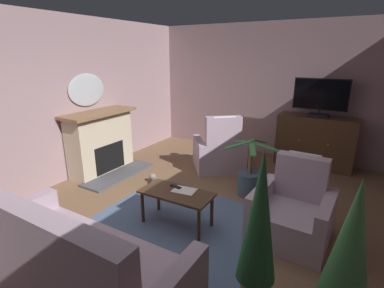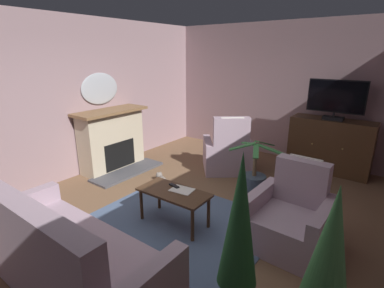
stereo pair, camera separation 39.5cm
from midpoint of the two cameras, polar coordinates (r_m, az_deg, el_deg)
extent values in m
cube|color=brown|center=(4.10, -5.86, -15.57)|extent=(5.62, 7.60, 0.04)
cube|color=gray|center=(6.67, 12.39, 10.24)|extent=(5.62, 0.10, 2.84)
cube|color=gray|center=(5.45, -28.75, 6.99)|extent=(0.10, 7.60, 2.84)
cube|color=slate|center=(4.09, -4.59, -15.15)|extent=(2.34, 1.85, 0.01)
cube|color=#4C4C51|center=(5.72, -16.05, -5.78)|extent=(0.50, 1.45, 0.04)
cube|color=beige|center=(5.84, -19.35, 0.08)|extent=(0.44, 1.25, 1.13)
cube|color=black|center=(5.78, -17.94, -2.51)|extent=(0.10, 0.70, 0.52)
cube|color=olive|center=(5.67, -19.67, 5.73)|extent=(0.56, 1.41, 0.05)
ellipsoid|color=#B2B7BF|center=(5.81, -21.76, 9.81)|extent=(0.06, 0.82, 0.59)
cube|color=#352315|center=(6.38, 20.84, -3.73)|extent=(1.40, 0.42, 0.06)
cube|color=#4C331E|center=(6.23, 21.31, 0.42)|extent=(1.46, 0.48, 1.03)
sphere|color=tan|center=(6.02, 18.49, 0.66)|extent=(0.03, 0.03, 0.03)
sphere|color=tan|center=(5.94, 23.42, -0.10)|extent=(0.03, 0.03, 0.03)
cube|color=black|center=(6.06, 21.79, 5.22)|extent=(0.35, 0.20, 0.06)
cylinder|color=black|center=(6.05, 21.86, 5.87)|extent=(0.04, 0.04, 0.08)
cube|color=black|center=(6.00, 22.23, 9.00)|extent=(0.98, 0.05, 0.59)
cube|color=black|center=(5.97, 22.18, 8.97)|extent=(0.94, 0.01, 0.55)
cube|color=#422B19|center=(3.85, -6.05, -9.62)|extent=(0.97, 0.48, 0.03)
cylinder|color=#422B19|center=(3.89, 0.93, -13.18)|extent=(0.04, 0.04, 0.45)
cylinder|color=#422B19|center=(4.32, -9.26, -10.17)|extent=(0.04, 0.04, 0.45)
cylinder|color=#422B19|center=(3.63, -1.90, -15.69)|extent=(0.04, 0.04, 0.45)
cylinder|color=#422B19|center=(4.08, -12.46, -12.11)|extent=(0.04, 0.04, 0.45)
cube|color=black|center=(3.96, -6.11, -8.36)|extent=(0.18, 0.08, 0.02)
cube|color=silver|center=(3.87, -4.48, -9.10)|extent=(0.33, 0.26, 0.01)
cube|color=#AD93A3|center=(3.29, -23.92, -21.88)|extent=(1.93, 0.91, 0.40)
cube|color=#AD93A3|center=(2.87, -31.11, -16.91)|extent=(1.93, 0.20, 0.61)
cube|color=#AD93A3|center=(4.01, -33.14, -13.87)|extent=(0.15, 0.91, 0.62)
cube|color=#A84C51|center=(2.81, -22.82, -20.95)|extent=(0.36, 0.13, 0.36)
cube|color=#AD93A3|center=(5.80, 3.26, -2.86)|extent=(1.03, 1.07, 0.40)
cube|color=#AD93A3|center=(5.32, 4.04, 1.57)|extent=(0.62, 0.54, 0.72)
cube|color=#AD93A3|center=(5.71, -0.57, -2.11)|extent=(0.63, 0.74, 0.60)
cube|color=#AD93A3|center=(5.85, 7.03, -1.75)|extent=(0.63, 0.74, 0.60)
cube|color=white|center=(5.18, 4.26, 4.12)|extent=(0.33, 0.26, 0.24)
cube|color=#AD93A3|center=(3.82, 15.83, -14.84)|extent=(0.66, 0.88, 0.42)
cube|color=#AD93A3|center=(3.89, 17.94, -6.23)|extent=(0.63, 0.20, 0.56)
cube|color=#AD93A3|center=(3.70, 21.73, -14.76)|extent=(0.16, 0.87, 0.62)
cube|color=#AD93A3|center=(3.87, 10.49, -12.27)|extent=(0.16, 0.87, 0.62)
cube|color=white|center=(3.89, 18.46, -3.40)|extent=(0.39, 0.03, 0.24)
cylinder|color=#3D4C5B|center=(4.79, 8.81, -7.76)|extent=(0.37, 0.37, 0.37)
cylinder|color=brown|center=(4.63, 9.04, -3.26)|extent=(0.06, 0.06, 0.43)
cube|color=#3D7F42|center=(4.47, 12.32, -0.75)|extent=(0.52, 0.10, 0.12)
cube|color=#3D7F42|center=(4.78, 10.70, 0.50)|extent=(0.14, 0.51, 0.19)
cube|color=#3D7F42|center=(4.70, 7.85, 0.36)|extent=(0.36, 0.27, 0.09)
cube|color=#3D7F42|center=(4.53, 6.60, -0.21)|extent=(0.39, 0.25, 0.15)
cube|color=#3D7F42|center=(4.37, 9.29, -1.02)|extent=(0.23, 0.37, 0.11)
cone|color=#3D7F42|center=(2.47, 24.56, -17.86)|extent=(0.41, 0.41, 1.11)
cone|color=#235B2D|center=(2.52, 8.64, -14.13)|extent=(0.35, 0.35, 1.21)
ellipsoid|color=gray|center=(5.08, -9.16, -7.58)|extent=(0.38, 0.33, 0.16)
sphere|color=gray|center=(5.26, -9.85, -6.43)|extent=(0.12, 0.12, 0.12)
cone|color=gray|center=(5.23, -10.22, -5.92)|extent=(0.04, 0.04, 0.04)
cone|color=gray|center=(5.24, -9.55, -5.82)|extent=(0.04, 0.04, 0.04)
cylinder|color=gray|center=(4.84, -8.64, -9.27)|extent=(0.20, 0.15, 0.05)
camera|label=1|loc=(0.20, -92.86, -0.90)|focal=27.21mm
camera|label=2|loc=(0.20, 87.14, 0.90)|focal=27.21mm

